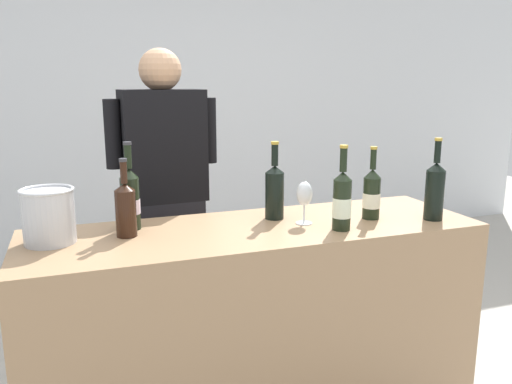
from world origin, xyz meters
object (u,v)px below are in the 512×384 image
wine_bottle_3 (435,189)px  wine_bottle_1 (130,198)px  wine_bottle_4 (372,194)px  person_server (166,217)px  wine_bottle_5 (342,200)px  ice_bucket (49,216)px  wine_glass (304,195)px  wine_bottle_2 (275,190)px  wine_bottle_0 (126,208)px

wine_bottle_3 → wine_bottle_1: bearing=166.9°
wine_bottle_4 → person_server: bearing=138.4°
wine_bottle_5 → wine_bottle_3: bearing=0.5°
wine_bottle_3 → ice_bucket: 1.59m
wine_bottle_5 → person_server: bearing=125.6°
wine_bottle_4 → wine_glass: (-0.31, 0.02, 0.01)m
wine_bottle_1 → person_server: size_ratio=0.21×
wine_bottle_2 → wine_bottle_1: bearing=175.9°
wine_bottle_2 → ice_bucket: wine_bottle_2 is taller
wine_bottle_0 → wine_bottle_1: 0.10m
wine_bottle_2 → wine_bottle_4: (0.40, -0.14, -0.02)m
wine_glass → wine_bottle_5: bearing=-51.9°
wine_bottle_0 → wine_bottle_2: (0.64, 0.05, 0.01)m
wine_bottle_2 → person_server: size_ratio=0.20×
wine_bottle_2 → person_server: (-0.39, 0.56, -0.23)m
ice_bucket → wine_bottle_3: bearing=-7.6°
person_server → wine_bottle_1: bearing=-113.8°
wine_bottle_0 → wine_bottle_1: (0.03, 0.09, 0.02)m
wine_bottle_4 → wine_glass: 0.32m
wine_bottle_2 → wine_glass: (0.09, -0.12, -0.00)m
person_server → wine_bottle_0: bearing=-112.7°
wine_bottle_4 → person_server: person_server is taller
wine_bottle_5 → person_server: person_server is taller
wine_bottle_5 → ice_bucket: size_ratio=1.67×
wine_bottle_1 → wine_bottle_3: 1.30m
wine_bottle_4 → wine_glass: bearing=175.9°
wine_bottle_4 → ice_bucket: bearing=175.5°
wine_bottle_5 → wine_glass: size_ratio=1.92×
wine_bottle_3 → wine_glass: 0.58m
ice_bucket → wine_bottle_2: bearing=2.5°
wine_bottle_0 → wine_bottle_2: size_ratio=0.90×
wine_bottle_5 → person_server: size_ratio=0.21×
wine_bottle_1 → ice_bucket: wine_bottle_1 is taller
wine_bottle_3 → person_server: bearing=142.1°
wine_bottle_3 → wine_glass: (-0.56, 0.13, -0.01)m
wine_glass → person_server: 0.86m
wine_bottle_1 → wine_bottle_2: (0.61, -0.04, -0.00)m
wine_glass → wine_bottle_0: bearing=174.5°
wine_bottle_0 → wine_bottle_3: (1.29, -0.20, 0.02)m
wine_bottle_3 → wine_glass: bearing=167.0°
wine_bottle_0 → wine_bottle_4: bearing=-5.1°
wine_bottle_2 → wine_glass: wine_bottle_2 is taller
wine_bottle_2 → person_server: 0.72m
wine_bottle_0 → person_server: (0.25, 0.61, -0.21)m
wine_bottle_4 → person_server: 1.08m
wine_bottle_1 → wine_glass: wine_bottle_1 is taller
wine_glass → ice_bucket: size_ratio=0.87×
wine_bottle_1 → wine_bottle_3: wine_bottle_1 is taller
wine_glass → ice_bucket: bearing=175.4°
wine_bottle_4 → ice_bucket: wine_bottle_4 is taller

